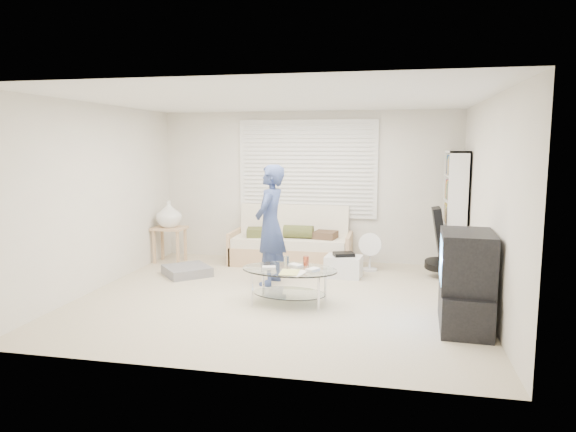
% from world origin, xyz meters
% --- Properties ---
extents(ground, '(5.00, 5.00, 0.00)m').
position_xyz_m(ground, '(0.00, 0.00, 0.00)').
color(ground, tan).
rests_on(ground, ground).
extents(room_shell, '(5.02, 4.52, 2.51)m').
position_xyz_m(room_shell, '(0.00, 0.48, 1.63)').
color(room_shell, silver).
rests_on(room_shell, ground).
extents(window_blinds, '(2.32, 0.08, 1.62)m').
position_xyz_m(window_blinds, '(0.00, 2.20, 1.55)').
color(window_blinds, silver).
rests_on(window_blinds, ground).
extents(futon_sofa, '(1.96, 0.79, 0.96)m').
position_xyz_m(futon_sofa, '(-0.21, 1.87, 0.31)').
color(futon_sofa, tan).
rests_on(futon_sofa, ground).
extents(grey_floor_pillow, '(0.87, 0.87, 0.14)m').
position_xyz_m(grey_floor_pillow, '(-1.60, 0.82, 0.07)').
color(grey_floor_pillow, slate).
rests_on(grey_floor_pillow, ground).
extents(side_table, '(0.52, 0.42, 1.03)m').
position_xyz_m(side_table, '(-2.22, 1.60, 0.76)').
color(side_table, tan).
rests_on(side_table, ground).
extents(bookshelf, '(0.29, 0.78, 1.86)m').
position_xyz_m(bookshelf, '(2.32, 1.72, 0.93)').
color(bookshelf, white).
rests_on(bookshelf, ground).
extents(guitar_case, '(0.37, 0.38, 1.03)m').
position_xyz_m(guitar_case, '(2.11, 1.45, 0.46)').
color(guitar_case, black).
rests_on(guitar_case, ground).
extents(floor_fan, '(0.37, 0.24, 0.60)m').
position_xyz_m(floor_fan, '(1.09, 1.68, 0.35)').
color(floor_fan, white).
rests_on(floor_fan, ground).
extents(storage_bin, '(0.56, 0.42, 0.37)m').
position_xyz_m(storage_bin, '(0.72, 1.20, 0.17)').
color(storage_bin, white).
rests_on(storage_bin, ground).
extents(tv_unit, '(0.57, 0.98, 1.04)m').
position_xyz_m(tv_unit, '(2.20, -0.66, 0.51)').
color(tv_unit, black).
rests_on(tv_unit, ground).
extents(coffee_table, '(1.22, 0.80, 0.56)m').
position_xyz_m(coffee_table, '(0.20, -0.23, 0.36)').
color(coffee_table, silver).
rests_on(coffee_table, ground).
extents(standing_person, '(0.49, 0.66, 1.68)m').
position_xyz_m(standing_person, '(-0.25, 0.62, 0.84)').
color(standing_person, navy).
rests_on(standing_person, ground).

